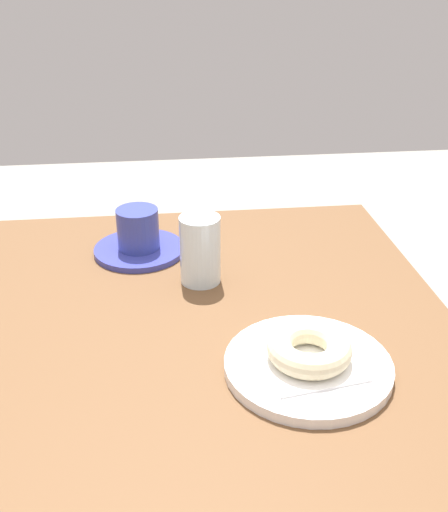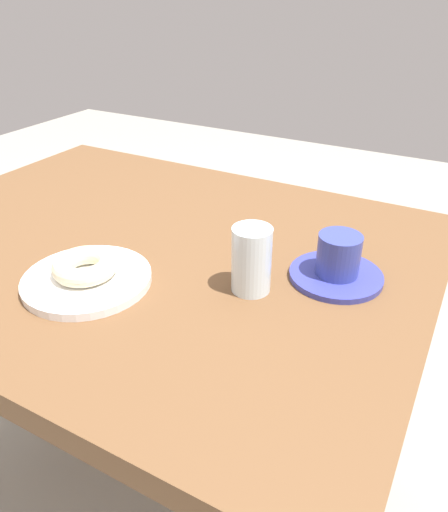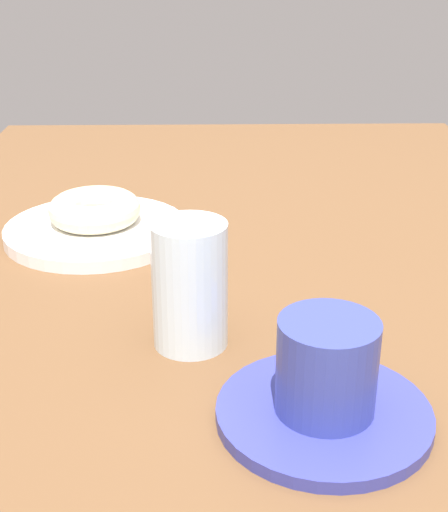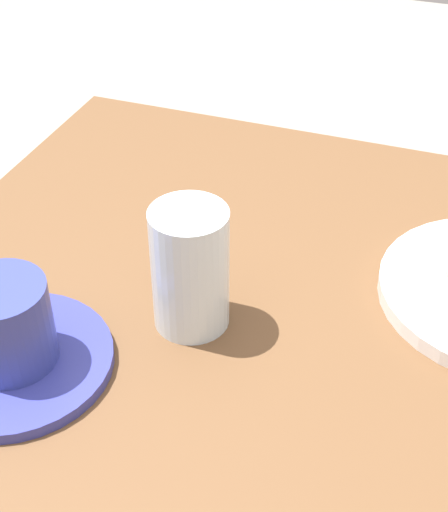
# 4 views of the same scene
# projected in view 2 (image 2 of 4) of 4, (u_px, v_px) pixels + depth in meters

# --- Properties ---
(ground_plane) EXTENTS (6.00, 6.00, 0.00)m
(ground_plane) POSITION_uv_depth(u_px,v_px,m) (166.00, 481.00, 1.26)
(ground_plane) COLOR gray
(table) EXTENTS (1.03, 0.79, 0.71)m
(table) POSITION_uv_depth(u_px,v_px,m) (147.00, 285.00, 0.96)
(table) COLOR brown
(table) RESTS_ON ground_plane
(plate_sugar_ring) EXTENTS (0.20, 0.20, 0.01)m
(plate_sugar_ring) POSITION_uv_depth(u_px,v_px,m) (87.00, 280.00, 0.77)
(plate_sugar_ring) COLOR white
(plate_sugar_ring) RESTS_ON table
(napkin_sugar_ring) EXTENTS (0.13, 0.13, 0.00)m
(napkin_sugar_ring) POSITION_uv_depth(u_px,v_px,m) (87.00, 275.00, 0.77)
(napkin_sugar_ring) COLOR white
(napkin_sugar_ring) RESTS_ON plate_sugar_ring
(donut_sugar_ring) EXTENTS (0.10, 0.10, 0.03)m
(donut_sugar_ring) POSITION_uv_depth(u_px,v_px,m) (85.00, 266.00, 0.76)
(donut_sugar_ring) COLOR beige
(donut_sugar_ring) RESTS_ON napkin_sugar_ring
(water_glass) EXTENTS (0.06, 0.06, 0.11)m
(water_glass) POSITION_uv_depth(u_px,v_px,m) (251.00, 260.00, 0.74)
(water_glass) COLOR silver
(water_glass) RESTS_ON table
(coffee_cup) EXTENTS (0.15, 0.15, 0.08)m
(coffee_cup) POSITION_uv_depth(u_px,v_px,m) (337.00, 263.00, 0.78)
(coffee_cup) COLOR #343994
(coffee_cup) RESTS_ON table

